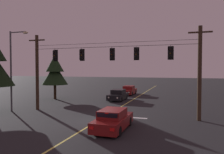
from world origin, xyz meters
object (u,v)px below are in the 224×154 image
traffic_light_right_inner (136,54)px  street_lamp_corner (14,63)px  traffic_light_centre (112,54)px  car_waiting_near_lane (113,120)px  traffic_light_rightmost (171,53)px  car_oncoming_lead (118,95)px  traffic_light_leftmost (55,55)px  car_oncoming_trailing (129,90)px  traffic_light_left_inner (81,55)px  tree_verge_near (55,71)px

traffic_light_right_inner → street_lamp_corner: street_lamp_corner is taller
traffic_light_centre → car_waiting_near_lane: 6.80m
traffic_light_rightmost → car_oncoming_lead: bearing=128.5°
traffic_light_rightmost → traffic_light_leftmost: bearing=180.0°
traffic_light_leftmost → car_oncoming_trailing: 16.71m
traffic_light_leftmost → traffic_light_left_inner: 2.86m
traffic_light_rightmost → car_oncoming_lead: size_ratio=0.28×
street_lamp_corner → car_waiting_near_lane: bearing=-15.4°
car_waiting_near_lane → traffic_light_centre: bearing=109.2°
car_oncoming_lead → car_oncoming_trailing: bearing=91.6°
traffic_light_centre → tree_verge_near: (-10.55, 7.25, -1.63)m
traffic_light_right_inner → traffic_light_rightmost: (2.86, 0.00, 0.00)m
traffic_light_left_inner → car_oncoming_lead: 10.24m
car_oncoming_trailing → traffic_light_rightmost: bearing=-64.8°
traffic_light_left_inner → tree_verge_near: (-7.57, 7.25, -1.63)m
car_oncoming_lead → car_waiting_near_lane: bearing=-74.8°
car_oncoming_trailing → street_lamp_corner: street_lamp_corner is taller
traffic_light_left_inner → car_waiting_near_lane: size_ratio=0.28×
traffic_light_leftmost → car_waiting_near_lane: (7.43, -4.57, -4.78)m
traffic_light_rightmost → car_oncoming_lead: 12.47m
traffic_light_leftmost → traffic_light_centre: 5.84m
street_lamp_corner → tree_verge_near: bearing=97.4°
street_lamp_corner → tree_verge_near: 8.90m
traffic_light_right_inner → street_lamp_corner: size_ratio=0.16×
traffic_light_leftmost → traffic_light_centre: same height
traffic_light_left_inner → car_oncoming_lead: (0.88, 9.02, -4.78)m
traffic_light_leftmost → traffic_light_left_inner: bearing=0.0°
traffic_light_centre → street_lamp_corner: 9.56m
traffic_light_right_inner → traffic_light_rightmost: 2.86m
car_waiting_near_lane → traffic_light_leftmost: bearing=148.4°
traffic_light_right_inner → car_waiting_near_lane: traffic_light_right_inner is taller
car_oncoming_lead → tree_verge_near: 9.19m
traffic_light_centre → car_waiting_near_lane: bearing=-70.8°
traffic_light_right_inner → car_waiting_near_lane: 6.64m
traffic_light_right_inner → car_waiting_near_lane: bearing=-97.6°
car_waiting_near_lane → traffic_light_right_inner: bearing=82.4°
traffic_light_left_inner → traffic_light_rightmost: (8.04, 0.00, 0.00)m
car_oncoming_lead → traffic_light_left_inner: bearing=-95.6°
traffic_light_leftmost → traffic_light_left_inner: (2.86, 0.00, 0.00)m
car_oncoming_lead → street_lamp_corner: street_lamp_corner is taller
traffic_light_leftmost → traffic_light_rightmost: bearing=0.0°
traffic_light_right_inner → car_oncoming_lead: 11.08m
traffic_light_right_inner → car_oncoming_lead: size_ratio=0.28×
car_waiting_near_lane → street_lamp_corner: bearing=164.6°
traffic_light_leftmost → car_oncoming_trailing: bearing=77.2°
traffic_light_right_inner → car_oncoming_lead: traffic_light_right_inner is taller
traffic_light_centre → car_waiting_near_lane: traffic_light_centre is taller
traffic_light_leftmost → tree_verge_near: traffic_light_leftmost is taller
traffic_light_left_inner → street_lamp_corner: size_ratio=0.16×
traffic_light_rightmost → tree_verge_near: 17.29m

